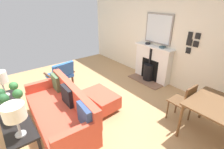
{
  "coord_description": "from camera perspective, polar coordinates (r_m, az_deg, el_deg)",
  "views": [
    {
      "loc": [
        1.61,
        2.94,
        2.41
      ],
      "look_at": [
        -0.64,
        0.08,
        0.69
      ],
      "focal_mm": 26.67,
      "sensor_mm": 36.0,
      "label": 1
    }
  ],
  "objects": [
    {
      "name": "ottoman",
      "position": [
        3.91,
        -3.93,
        -8.42
      ],
      "size": [
        0.6,
        0.86,
        0.39
      ],
      "color": "#B2B2B7",
      "rests_on": "ground"
    },
    {
      "name": "mirror_over_mantel",
      "position": [
        5.09,
        15.62,
        14.84
      ],
      "size": [
        0.04,
        0.89,
        0.84
      ],
      "color": "gray"
    },
    {
      "name": "table_lamp_far_end",
      "position": [
        2.45,
        -30.53,
        -11.2
      ],
      "size": [
        0.28,
        0.28,
        0.48
      ],
      "color": "#B2B2B7",
      "rests_on": "console_table"
    },
    {
      "name": "dining_chair_near_fireplace",
      "position": [
        3.65,
        23.65,
        -8.2
      ],
      "size": [
        0.41,
        0.41,
        0.87
      ],
      "color": "brown",
      "rests_on": "ground"
    },
    {
      "name": "dining_table",
      "position": [
        3.43,
        32.39,
        -10.03
      ],
      "size": [
        0.96,
        0.87,
        0.75
      ],
      "color": "brown",
      "rests_on": "ground"
    },
    {
      "name": "photo_gallery_row",
      "position": [
        4.61,
        25.73,
        10.08
      ],
      "size": [
        0.02,
        0.31,
        0.54
      ],
      "color": "black"
    },
    {
      "name": "fireplace",
      "position": [
        5.28,
        13.43,
        3.2
      ],
      "size": [
        0.61,
        1.27,
        1.08
      ],
      "color": "brown",
      "rests_on": "ground"
    },
    {
      "name": "table_lamp_near_end",
      "position": [
        3.56,
        -33.94,
        -1.03
      ],
      "size": [
        0.23,
        0.23,
        0.49
      ],
      "color": "beige",
      "rests_on": "console_table"
    },
    {
      "name": "potted_plant",
      "position": [
        2.83,
        -32.83,
        -8.11
      ],
      "size": [
        0.48,
        0.37,
        0.56
      ],
      "color": "silver",
      "rests_on": "console_table"
    },
    {
      "name": "wall_left",
      "position": [
        5.18,
        16.31,
        11.96
      ],
      "size": [
        0.12,
        6.38,
        2.61
      ],
      "primitive_type": "cube",
      "color": "silver",
      "rests_on": "ground"
    },
    {
      "name": "sofa",
      "position": [
        3.47,
        -17.03,
        -11.97
      ],
      "size": [
        0.94,
        2.01,
        0.85
      ],
      "color": "#B2B2B7",
      "rests_on": "ground"
    },
    {
      "name": "mantel_bowl_near",
      "position": [
        5.27,
        12.18,
        10.42
      ],
      "size": [
        0.16,
        0.16,
        0.04
      ],
      "color": "black",
      "rests_on": "fireplace"
    },
    {
      "name": "book_stack",
      "position": [
        3.24,
        -31.47,
        -9.42
      ],
      "size": [
        0.27,
        0.21,
        0.08
      ],
      "color": "#4C7056",
      "rests_on": "console_table"
    },
    {
      "name": "console_table",
      "position": [
        3.22,
        -30.68,
        -12.13
      ],
      "size": [
        0.39,
        1.65,
        0.72
      ],
      "color": "black",
      "rests_on": "ground"
    },
    {
      "name": "mantel_bowl_far",
      "position": [
        4.96,
        16.86,
        8.99
      ],
      "size": [
        0.17,
        0.17,
        0.04
      ],
      "color": "#334C56",
      "rests_on": "fireplace"
    },
    {
      "name": "armchair_accent",
      "position": [
        4.85,
        -17.07,
        0.27
      ],
      "size": [
        0.74,
        0.67,
        0.81
      ],
      "color": "#4C3321",
      "rests_on": "ground"
    },
    {
      "name": "ground_plane",
      "position": [
        4.13,
        -7.8,
        -10.75
      ],
      "size": [
        5.03,
        6.38,
        0.01
      ],
      "primitive_type": "cube",
      "color": "tan"
    }
  ]
}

